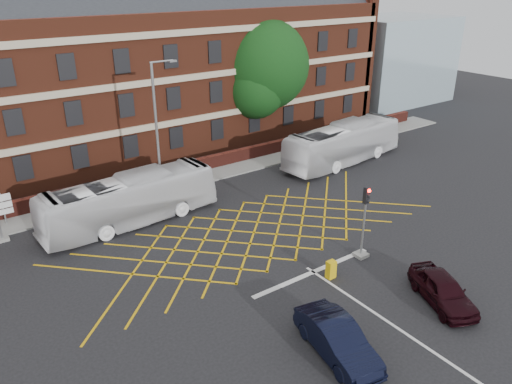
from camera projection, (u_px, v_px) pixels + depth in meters
ground at (274, 246)px, 29.43m from camera, size 120.00×120.00×0.00m
victorian_building at (121, 61)px, 42.74m from camera, size 51.00×12.17×20.40m
boundary_wall at (172, 172)px, 38.87m from camera, size 56.00×0.50×1.10m
far_pavement at (179, 181)px, 38.32m from camera, size 60.00×3.00×0.12m
glass_block at (389, 59)px, 61.18m from camera, size 14.00×10.00×10.00m
box_junction_hatching at (254, 232)px, 30.92m from camera, size 8.22×8.22×0.02m
stop_line at (313, 272)px, 26.83m from camera, size 8.00×0.30×0.02m
centre_line at (412, 338)px, 22.00m from camera, size 0.15×14.00×0.02m
bus_left at (130, 200)px, 31.50m from camera, size 11.57×3.28×3.19m
bus_right at (343, 144)px, 41.65m from camera, size 12.24×3.99×3.35m
car_navy at (337, 339)px, 20.77m from camera, size 2.47×4.91×1.55m
car_maroon at (443, 290)px, 24.08m from camera, size 3.28×4.64×1.47m
deciduous_tree at (263, 71)px, 45.91m from camera, size 8.43×8.40×11.22m
traffic_light_near at (363, 229)px, 27.62m from camera, size 0.70×0.70×4.27m
street_lamp at (160, 156)px, 33.76m from camera, size 2.25×1.00×9.67m
direction_signs at (3, 206)px, 31.28m from camera, size 1.10×0.16×2.20m
utility_cabinet at (331, 270)px, 26.16m from camera, size 0.48×0.37×0.99m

